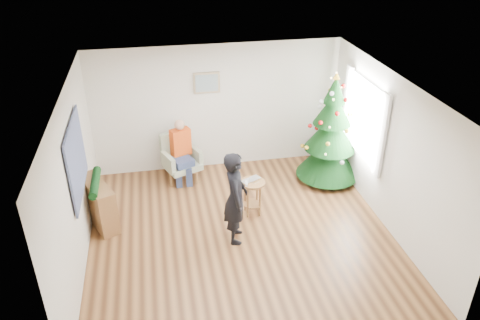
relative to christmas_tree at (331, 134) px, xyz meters
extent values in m
plane|color=brown|center=(-2.06, -1.48, -1.01)|extent=(5.00, 5.00, 0.00)
plane|color=white|center=(-2.06, -1.48, 1.59)|extent=(5.00, 5.00, 0.00)
plane|color=silver|center=(-2.06, 1.02, 0.29)|extent=(5.00, 0.00, 5.00)
plane|color=silver|center=(-2.06, -3.98, 0.29)|extent=(5.00, 0.00, 5.00)
plane|color=silver|center=(-4.56, -1.48, 0.29)|extent=(0.00, 5.00, 5.00)
plane|color=silver|center=(0.44, -1.48, 0.29)|extent=(0.00, 5.00, 5.00)
cube|color=white|center=(0.41, -0.48, 0.49)|extent=(0.04, 1.30, 1.40)
cube|color=white|center=(0.38, -1.23, 0.49)|extent=(0.05, 0.25, 1.50)
cube|color=white|center=(0.38, 0.27, 0.49)|extent=(0.05, 0.25, 1.50)
cylinder|color=#3F2816|center=(0.00, 0.00, -0.87)|extent=(0.10, 0.10, 0.29)
cone|color=black|center=(0.00, 0.00, -0.49)|extent=(1.24, 1.24, 0.81)
cone|color=black|center=(0.00, 0.00, 0.04)|extent=(0.99, 0.99, 0.72)
cone|color=black|center=(0.00, 0.00, 0.52)|extent=(0.73, 0.73, 0.62)
cone|color=black|center=(0.00, 0.00, 0.90)|extent=(0.42, 0.42, 0.53)
cone|color=gold|center=(0.00, 0.00, 1.17)|extent=(0.13, 0.13, 0.13)
cylinder|color=brown|center=(-1.74, -0.90, -0.37)|extent=(0.44, 0.44, 0.04)
cylinder|color=brown|center=(-1.74, -0.90, -0.81)|extent=(0.33, 0.33, 0.02)
imported|color=silver|center=(-1.74, -0.90, -0.34)|extent=(0.43, 0.37, 0.03)
cube|color=#97A283|center=(-2.86, 0.52, -0.69)|extent=(0.81, 0.79, 0.12)
cube|color=#97A283|center=(-2.96, 0.78, -0.35)|extent=(0.63, 0.34, 0.60)
cube|color=#97A283|center=(-3.14, 0.41, -0.53)|extent=(0.27, 0.50, 0.30)
cube|color=#97A283|center=(-2.58, 0.64, -0.53)|extent=(0.27, 0.50, 0.30)
cube|color=navy|center=(-2.86, 0.45, -0.56)|extent=(0.48, 0.49, 0.14)
cube|color=#C84512|center=(-2.86, 0.65, -0.23)|extent=(0.43, 0.33, 0.55)
sphere|color=tan|center=(-2.86, 0.63, 0.15)|extent=(0.20, 0.20, 0.20)
imported|color=black|center=(-2.17, -1.55, -0.21)|extent=(0.46, 0.63, 1.60)
cube|color=white|center=(-2.00, -1.58, 0.05)|extent=(0.06, 0.13, 0.04)
cube|color=brown|center=(-4.39, -0.68, -0.61)|extent=(0.69, 1.03, 0.80)
cylinder|color=black|center=(-4.39, -0.68, -0.19)|extent=(0.14, 0.90, 0.14)
cube|color=black|center=(-4.52, -1.18, 0.54)|extent=(0.03, 1.50, 1.15)
cube|color=tan|center=(-2.26, 0.99, 0.84)|extent=(0.52, 0.03, 0.42)
cube|color=gray|center=(-2.26, 0.97, 0.84)|extent=(0.44, 0.02, 0.34)
camera|label=1|loc=(-3.29, -7.70, 3.87)|focal=35.00mm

